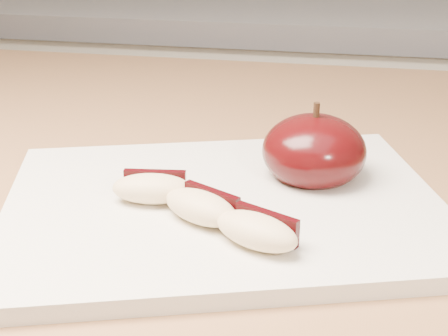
# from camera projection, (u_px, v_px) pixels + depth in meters

# --- Properties ---
(back_cabinet) EXTENTS (2.40, 0.62, 0.94)m
(back_cabinet) POSITION_uv_depth(u_px,v_px,m) (310.00, 211.00, 1.38)
(back_cabinet) COLOR silver
(back_cabinet) RESTS_ON ground
(cutting_board) EXTENTS (0.37, 0.32, 0.01)m
(cutting_board) POSITION_uv_depth(u_px,v_px,m) (224.00, 207.00, 0.46)
(cutting_board) COLOR silver
(cutting_board) RESTS_ON island_counter
(apple_half) EXTENTS (0.10, 0.10, 0.07)m
(apple_half) POSITION_uv_depth(u_px,v_px,m) (314.00, 151.00, 0.49)
(apple_half) COLOR black
(apple_half) RESTS_ON cutting_board
(apple_wedge_a) EXTENTS (0.06, 0.04, 0.02)m
(apple_wedge_a) POSITION_uv_depth(u_px,v_px,m) (153.00, 188.00, 0.45)
(apple_wedge_a) COLOR beige
(apple_wedge_a) RESTS_ON cutting_board
(apple_wedge_b) EXTENTS (0.06, 0.05, 0.02)m
(apple_wedge_b) POSITION_uv_depth(u_px,v_px,m) (202.00, 207.00, 0.43)
(apple_wedge_b) COLOR beige
(apple_wedge_b) RESTS_ON cutting_board
(apple_wedge_c) EXTENTS (0.06, 0.05, 0.02)m
(apple_wedge_c) POSITION_uv_depth(u_px,v_px,m) (258.00, 230.00, 0.40)
(apple_wedge_c) COLOR beige
(apple_wedge_c) RESTS_ON cutting_board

